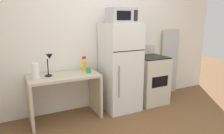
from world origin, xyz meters
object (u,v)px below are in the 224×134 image
Objects in this scene: coffee_mug at (88,70)px; refrigerator at (120,67)px; paper_towel_roll at (35,71)px; microwave at (121,16)px; desk_lamp at (49,61)px; spray_bottle at (84,65)px; leaning_mirror at (169,62)px; desk at (64,89)px; oven_range at (150,79)px.

coffee_mug is 0.06× the size of refrigerator.
paper_towel_roll is 1.65m from microwave.
desk_lamp is 1.42× the size of spray_bottle.
coffee_mug is 0.07× the size of leaning_mirror.
oven_range is (1.69, -0.02, -0.05)m from desk.
desk_lamp is (-0.21, 0.03, 0.47)m from desk.
desk is at bearing 173.25° from coffee_mug.
refrigerator is at bearing -2.83° from desk_lamp.
microwave is at bearing -177.19° from oven_range.
microwave reaches higher than desk.
spray_bottle is 1.36m from oven_range.
coffee_mug is 1.08m from microwave.
paper_towel_roll is 2.84m from leaning_mirror.
leaning_mirror is (2.40, 0.24, 0.18)m from desk.
desk_lamp is 1.24m from refrigerator.
leaning_mirror is (1.99, 0.28, -0.10)m from coffee_mug.
oven_range is (1.30, -0.17, -0.38)m from spray_bottle.
paper_towel_roll is 0.52× the size of microwave.
microwave reaches higher than coffee_mug.
leaning_mirror reaches higher than spray_bottle.
spray_bottle is at bearing 10.71° from paper_towel_roll.
paper_towel_roll is at bearing -175.04° from leaning_mirror.
coffee_mug is at bearing -2.65° from paper_towel_roll.
leaning_mirror is at bearing 19.98° from oven_range.
desk_lamp is 0.65m from coffee_mug.
leaning_mirror is at bearing 8.08° from coffee_mug.
refrigerator is 0.91m from microwave.
spray_bottle reaches higher than coffee_mug.
desk_lamp is 0.25× the size of leaning_mirror.
oven_range is at bearing -160.02° from leaning_mirror.
coffee_mug is at bearing -178.76° from oven_range.
microwave is (0.62, -0.20, 0.83)m from spray_bottle.
desk is 4.67× the size of paper_towel_roll.
desk is 1.54m from microwave.
desk_lamp is at bearing 172.88° from coffee_mug.
desk is at bearing 177.01° from microwave.
refrigerator is at bearing 90.32° from microwave.
refrigerator is at bearing -16.00° from spray_bottle.
microwave is at bearing -17.79° from spray_bottle.
spray_bottle is (0.60, 0.12, -0.14)m from desk_lamp.
coffee_mug is 0.09× the size of oven_range.
desk is 0.51m from desk_lamp.
refrigerator is 1.41m from leaning_mirror.
spray_bottle is at bearing 20.26° from desk.
microwave is (1.44, -0.04, 0.81)m from paper_towel_roll.
microwave is at bearing -0.50° from coffee_mug.
refrigerator reaches higher than desk.
paper_towel_roll is (-0.43, -0.01, 0.35)m from desk.
spray_bottle is (-0.01, 0.19, 0.05)m from coffee_mug.
refrigerator is 0.75m from oven_range.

